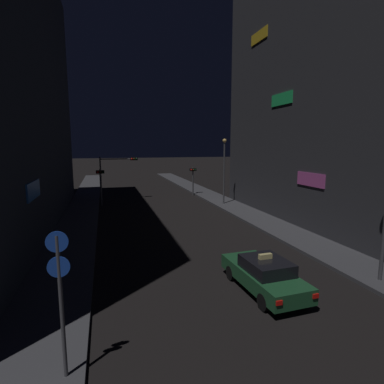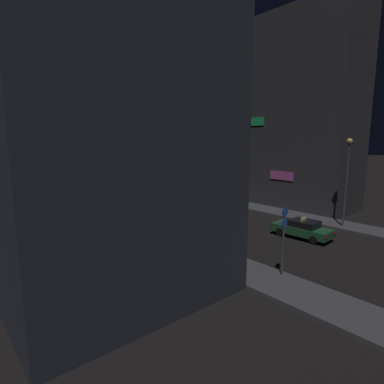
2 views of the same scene
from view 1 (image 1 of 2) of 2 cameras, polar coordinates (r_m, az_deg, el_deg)
The scene contains 9 objects.
sidewalk_left at distance 31.31m, azimuth -19.57°, elevation -2.67°, with size 2.89×64.37×0.18m, color #424247.
sidewalk_right at distance 33.40m, azimuth 5.08°, elevation -1.51°, with size 2.89×64.37×0.18m, color #424247.
building_facade_right at distance 27.36m, azimuth 22.44°, elevation 17.13°, with size 6.50×19.81×20.60m.
taxi at distance 13.37m, azimuth 13.22°, elevation -14.64°, with size 2.00×4.53×1.62m.
traffic_light_overhead at distance 34.44m, azimuth -13.98°, elevation 4.27°, with size 4.07×0.41×4.76m.
traffic_light_left_kerb at distance 31.38m, azimuth -16.65°, elevation 2.18°, with size 0.80×0.42×3.65m.
traffic_light_right_kerb at distance 36.66m, azimuth 0.19°, elevation 3.13°, with size 0.80×0.41×3.36m.
sign_pole_left at distance 8.46m, azimuth -23.25°, elevation -16.73°, with size 0.52×0.10×3.80m.
street_lamp_far_block at distance 30.63m, azimuth 6.00°, elevation 5.10°, with size 0.39×0.39×6.44m.
Camera 1 is at (-4.84, -0.49, 5.98)m, focal length 28.69 mm.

